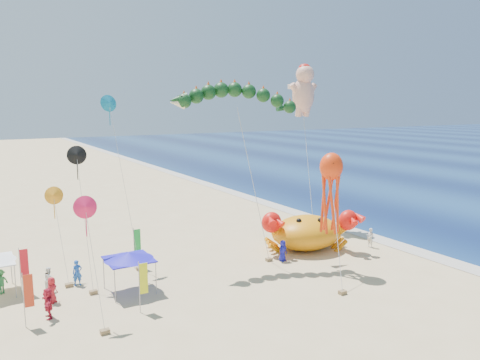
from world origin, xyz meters
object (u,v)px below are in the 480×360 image
object	(u,v)px
crab_inflatable	(307,231)
canopy_blue	(129,256)
cherub_kite	(304,89)
octopus_kite	(331,187)
dragon_kite	(235,101)

from	to	relation	value
crab_inflatable	canopy_blue	world-z (taller)	crab_inflatable
cherub_kite	crab_inflatable	bearing A→B (deg)	-124.57
canopy_blue	octopus_kite	bearing A→B (deg)	-13.58
dragon_kite	cherub_kite	size ratio (longest dim) A/B	0.84
crab_inflatable	cherub_kite	bearing A→B (deg)	55.43
canopy_blue	cherub_kite	bearing A→B (deg)	21.86
octopus_kite	crab_inflatable	bearing A→B (deg)	69.99
cherub_kite	canopy_blue	xyz separation A→B (m)	(-20.98, -8.42, -11.53)
dragon_kite	octopus_kite	distance (m)	9.75
crab_inflatable	dragon_kite	xyz separation A→B (m)	(-6.67, 0.82, 11.04)
canopy_blue	crab_inflatable	bearing A→B (deg)	4.70
dragon_kite	canopy_blue	xyz separation A→B (m)	(-9.42, -2.15, -10.20)
dragon_kite	octopus_kite	xyz separation A→B (m)	(4.92, -5.61, -6.26)
crab_inflatable	cherub_kite	size ratio (longest dim) A/B	0.51
cherub_kite	canopy_blue	world-z (taller)	cherub_kite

